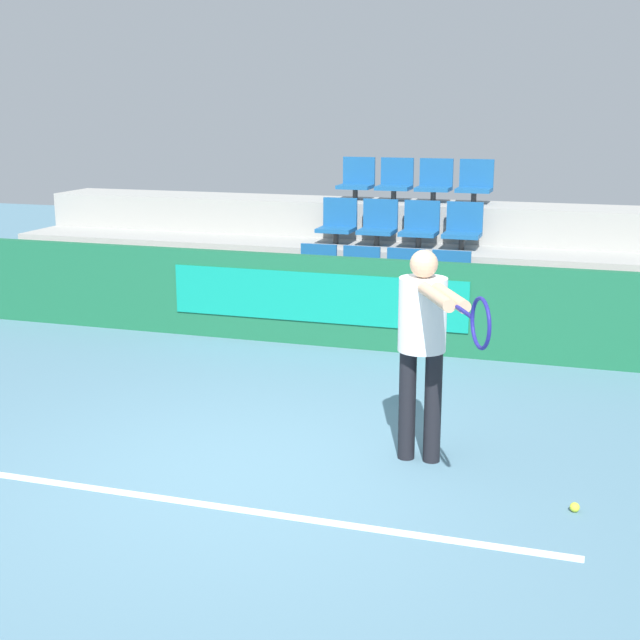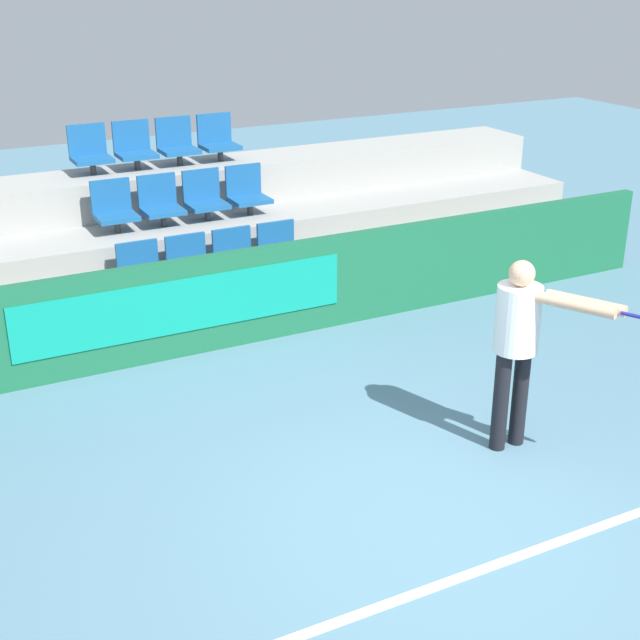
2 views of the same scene
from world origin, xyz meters
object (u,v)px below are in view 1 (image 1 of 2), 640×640
object	(u,v)px
stadium_chair_3	(449,279)
stadium_chair_8	(357,180)
stadium_chair_1	(359,274)
stadium_chair_5	(378,225)
stadium_chair_2	(404,276)
stadium_chair_4	(338,223)
stadium_chair_6	(420,226)
stadium_chair_10	(435,183)
stadium_chair_0	(316,271)
stadium_chair_9	(395,181)
tennis_ball	(575,507)
stadium_chair_7	(463,228)
tennis_player	(425,332)
stadium_chair_11	(475,184)

from	to	relation	value
stadium_chair_3	stadium_chair_8	world-z (taller)	stadium_chair_8
stadium_chair_1	stadium_chair_5	xyz separation A→B (m)	(0.00, 0.90, 0.46)
stadium_chair_2	stadium_chair_4	size ratio (longest dim) A/B	1.00
stadium_chair_6	stadium_chair_10	xyz separation A→B (m)	(0.00, 0.90, 0.46)
stadium_chair_0	stadium_chair_2	size ratio (longest dim) A/B	1.00
stadium_chair_10	stadium_chair_5	bearing A→B (deg)	-120.59
stadium_chair_5	stadium_chair_9	xyz separation A→B (m)	(0.00, 0.90, 0.46)
stadium_chair_5	tennis_ball	size ratio (longest dim) A/B	8.48
stadium_chair_8	stadium_chair_1	bearing A→B (deg)	-73.53
stadium_chair_7	stadium_chair_10	world-z (taller)	stadium_chair_10
stadium_chair_1	stadium_chair_7	bearing A→B (deg)	40.22
stadium_chair_1	stadium_chair_10	distance (m)	2.09
stadium_chair_1	stadium_chair_8	size ratio (longest dim) A/B	1.00
stadium_chair_6	tennis_player	distance (m)	4.66
stadium_chair_7	stadium_chair_9	world-z (taller)	stadium_chair_9
stadium_chair_10	stadium_chair_6	bearing A→B (deg)	-90.00
stadium_chair_2	stadium_chair_6	distance (m)	1.01
stadium_chair_0	stadium_chair_2	world-z (taller)	same
stadium_chair_2	stadium_chair_3	xyz separation A→B (m)	(0.53, 0.00, 0.00)
stadium_chair_0	stadium_chair_1	world-z (taller)	same
stadium_chair_0	stadium_chair_4	xyz separation A→B (m)	(0.00, 0.90, 0.46)
stadium_chair_10	tennis_player	size ratio (longest dim) A/B	0.35
stadium_chair_2	tennis_player	bearing A→B (deg)	-75.33
stadium_chair_7	tennis_ball	bearing A→B (deg)	-72.79
stadium_chair_8	stadium_chair_11	xyz separation A→B (m)	(1.59, 0.00, 0.00)
stadium_chair_1	stadium_chair_3	world-z (taller)	same
stadium_chair_0	stadium_chair_10	world-z (taller)	stadium_chair_10
stadium_chair_10	stadium_chair_2	bearing A→B (deg)	-90.00
stadium_chair_11	stadium_chair_4	bearing A→B (deg)	-150.59
stadium_chair_7	stadium_chair_8	xyz separation A→B (m)	(-1.59, 0.90, 0.46)
stadium_chair_4	stadium_chair_6	world-z (taller)	same
stadium_chair_5	stadium_chair_7	size ratio (longest dim) A/B	1.00
stadium_chair_1	stadium_chair_8	distance (m)	2.09
stadium_chair_8	stadium_chair_10	size ratio (longest dim) A/B	1.00
stadium_chair_4	tennis_player	bearing A→B (deg)	-66.10
stadium_chair_0	stadium_chair_4	bearing A→B (deg)	90.00
stadium_chair_7	stadium_chair_10	xyz separation A→B (m)	(-0.53, 0.90, 0.46)
stadium_chair_6	tennis_ball	distance (m)	5.61
stadium_chair_10	stadium_chair_0	bearing A→B (deg)	-120.59
stadium_chair_1	stadium_chair_7	size ratio (longest dim) A/B	1.00
stadium_chair_3	stadium_chair_10	bearing A→B (deg)	106.47
stadium_chair_3	stadium_chair_8	size ratio (longest dim) A/B	1.00
stadium_chair_9	tennis_ball	distance (m)	6.72
stadium_chair_1	tennis_ball	xyz separation A→B (m)	(2.63, -4.18, -0.68)
stadium_chair_6	tennis_player	world-z (taller)	tennis_player
stadium_chair_1	stadium_chair_3	size ratio (longest dim) A/B	1.00
stadium_chair_0	stadium_chair_3	world-z (taller)	same
tennis_player	tennis_ball	size ratio (longest dim) A/B	24.59
stadium_chair_5	stadium_chair_8	bearing A→B (deg)	120.59
stadium_chair_7	stadium_chair_2	bearing A→B (deg)	-120.59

